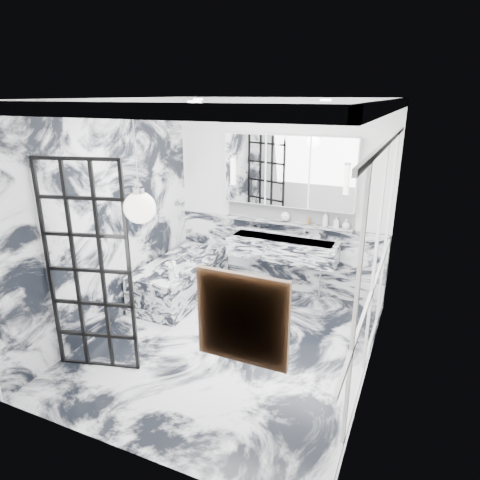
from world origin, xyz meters
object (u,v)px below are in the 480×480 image
at_px(crittall_door, 89,270).
at_px(bathtub, 181,279).
at_px(mirror_cabinet, 289,171).
at_px(trough_sink, 282,248).

height_order(crittall_door, bathtub, crittall_door).
bearing_deg(mirror_cabinet, trough_sink, -90.00).
bearing_deg(trough_sink, bathtub, -153.52).
distance_m(crittall_door, trough_sink, 2.82).
xyz_separation_m(mirror_cabinet, bathtub, (-1.32, -0.83, -1.54)).
distance_m(crittall_door, bathtub, 2.02).
relative_size(trough_sink, bathtub, 0.97).
height_order(trough_sink, mirror_cabinet, mirror_cabinet).
xyz_separation_m(trough_sink, bathtub, (-1.33, -0.66, -0.45)).
bearing_deg(mirror_cabinet, crittall_door, -115.46).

